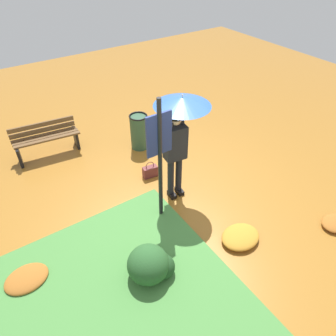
% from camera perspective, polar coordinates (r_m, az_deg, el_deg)
% --- Properties ---
extents(ground_plane, '(18.00, 18.00, 0.00)m').
position_cam_1_polar(ground_plane, '(6.17, 2.19, -4.87)').
color(ground_plane, '#9E6623').
extents(person_with_umbrella, '(0.96, 0.96, 2.04)m').
position_cam_1_polar(person_with_umbrella, '(5.33, 2.02, 8.23)').
color(person_with_umbrella, black).
rests_on(person_with_umbrella, ground_plane).
extents(info_sign_post, '(0.44, 0.07, 2.30)m').
position_cam_1_polar(info_sign_post, '(4.86, -1.54, 3.48)').
color(info_sign_post, black).
rests_on(info_sign_post, ground_plane).
extents(handbag, '(0.32, 0.18, 0.37)m').
position_cam_1_polar(handbag, '(6.53, -3.25, -0.62)').
color(handbag, brown).
rests_on(handbag, ground_plane).
extents(park_bench, '(1.40, 0.53, 0.75)m').
position_cam_1_polar(park_bench, '(7.52, -21.14, 4.97)').
color(park_bench, black).
rests_on(park_bench, ground_plane).
extents(trash_bin, '(0.42, 0.42, 0.83)m').
position_cam_1_polar(trash_bin, '(7.28, -5.24, 6.58)').
color(trash_bin, '#2D5138').
rests_on(trash_bin, ground_plane).
extents(shrub_cluster, '(0.68, 0.62, 0.56)m').
position_cam_1_polar(shrub_cluster, '(4.81, -3.08, -17.05)').
color(shrub_cluster, '#285628').
rests_on(shrub_cluster, ground_plane).
extents(leaf_pile_near_person, '(0.52, 0.42, 0.11)m').
position_cam_1_polar(leaf_pile_near_person, '(6.30, 28.00, -8.79)').
color(leaf_pile_near_person, '#A86023').
rests_on(leaf_pile_near_person, ground_plane).
extents(leaf_pile_by_bench, '(0.63, 0.50, 0.14)m').
position_cam_1_polar(leaf_pile_by_bench, '(5.33, -24.18, -17.77)').
color(leaf_pile_by_bench, '#A86023').
rests_on(leaf_pile_by_bench, ground_plane).
extents(leaf_pile_far_path, '(0.68, 0.54, 0.15)m').
position_cam_1_polar(leaf_pile_far_path, '(5.49, 12.95, -12.01)').
color(leaf_pile_far_path, '#C68428').
rests_on(leaf_pile_far_path, ground_plane).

